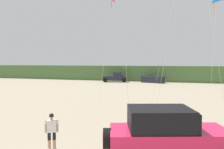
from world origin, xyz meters
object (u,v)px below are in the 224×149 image
jeep (167,136)px  kite_purple_stunt (216,0)px  distant_pickup (115,77)px  distant_sedan (153,80)px  person_watching (52,129)px

jeep → kite_purple_stunt: size_ratio=0.47×
jeep → distant_pickup: jeep is taller
distant_sedan → jeep: bearing=-62.9°
person_watching → kite_purple_stunt: bearing=61.3°
jeep → distant_sedan: 35.82m
jeep → kite_purple_stunt: 18.52m
jeep → kite_purple_stunt: bearing=77.6°
kite_purple_stunt → distant_sedan: bearing=113.4°
distant_sedan → kite_purple_stunt: (8.45, -19.55, 9.40)m
distant_pickup → distant_sedan: 7.33m
distant_sedan → kite_purple_stunt: 23.28m
jeep → kite_purple_stunt: (3.50, 15.92, 8.80)m
jeep → distant_sedan: jeep is taller
person_watching → distant_pickup: (-7.17, 34.85, 0.00)m
jeep → distant_pickup: 37.16m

